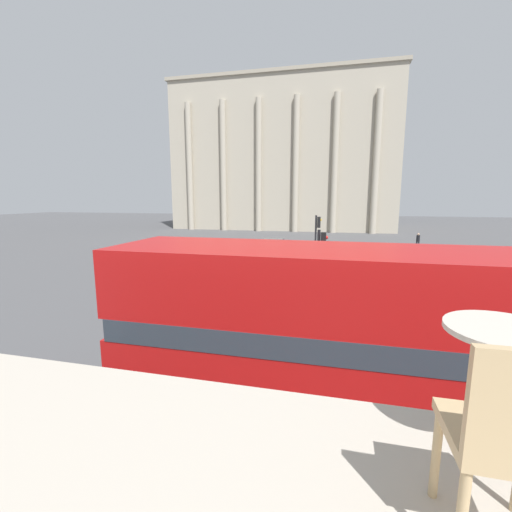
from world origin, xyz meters
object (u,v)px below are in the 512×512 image
cafe_dining_table (503,364)px  plaza_building_left (286,158)px  traffic_light_near (320,263)px  car_silver (274,246)px  pedestrian_red (485,297)px  cafe_chair_0 (511,438)px  pedestrian_white (507,272)px  pedestrian_black (418,240)px  double_decker_bus (390,342)px  traffic_light_mid (317,236)px

cafe_dining_table → plaza_building_left: 58.66m
traffic_light_near → car_silver: size_ratio=0.90×
pedestrian_red → plaza_building_left: bearing=-139.7°
cafe_chair_0 → pedestrian_red: cafe_chair_0 is taller
plaza_building_left → pedestrian_white: 43.62m
pedestrian_white → pedestrian_black: (-1.48, 15.01, -0.05)m
double_decker_bus → plaza_building_left: bearing=94.9°
plaza_building_left → car_silver: bearing=-83.1°
double_decker_bus → cafe_dining_table: cafe_dining_table is taller
plaza_building_left → pedestrian_white: size_ratio=20.85×
cafe_dining_table → pedestrian_red: bearing=69.2°
cafe_dining_table → cafe_chair_0: bearing=-109.8°
car_silver → pedestrian_white: pedestrian_white is taller
car_silver → pedestrian_red: size_ratio=2.39×
cafe_dining_table → car_silver: cafe_dining_table is taller
pedestrian_red → pedestrian_black: bearing=-163.3°
cafe_chair_0 → traffic_light_near: (-1.31, 12.19, -1.65)m
cafe_dining_table → traffic_light_near: bearing=97.5°
cafe_chair_0 → double_decker_bus: bearing=85.6°
double_decker_bus → cafe_chair_0: 5.62m
cafe_chair_0 → cafe_dining_table: bearing=70.1°
double_decker_bus → pedestrian_red: bearing=54.4°
double_decker_bus → plaza_building_left: (-10.17, 52.64, 9.32)m
cafe_chair_0 → traffic_light_near: size_ratio=0.24×
cafe_chair_0 → pedestrian_black: bearing=78.5°
cafe_chair_0 → traffic_light_mid: size_ratio=0.23×
traffic_light_near → plaza_building_left: bearing=100.5°
traffic_light_near → pedestrian_black: traffic_light_near is taller
cafe_chair_0 → plaza_building_left: (-9.77, 57.93, 7.47)m
traffic_light_near → traffic_light_mid: 8.73m
cafe_dining_table → pedestrian_black: 34.98m
pedestrian_white → pedestrian_red: pedestrian_red is taller
pedestrian_black → pedestrian_white: bearing=160.3°
double_decker_bus → pedestrian_black: (6.59, 29.48, -1.35)m
double_decker_bus → car_silver: double_decker_bus is taller
cafe_dining_table → pedestrian_black: size_ratio=0.46×
traffic_light_near → traffic_light_mid: bearing=94.5°
pedestrian_black → car_silver: bearing=88.5°
double_decker_bus → traffic_light_near: (-1.70, 6.90, 0.20)m
car_silver → cafe_chair_0: bearing=-142.8°
plaza_building_left → pedestrian_red: plaza_building_left is taller
pedestrian_black → pedestrian_red: bearing=150.0°
traffic_light_near → pedestrian_red: (6.58, 1.70, -1.45)m
pedestrian_white → cafe_dining_table: bearing=-106.9°
double_decker_bus → pedestrian_white: 16.62m
cafe_chair_0 → pedestrian_red: 15.18m
car_silver → cafe_dining_table: bearing=-142.2°
cafe_chair_0 → pedestrian_red: (5.27, 13.89, -3.10)m
pedestrian_white → pedestrian_red: 6.68m
traffic_light_near → pedestrian_white: (9.78, 7.57, -1.50)m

